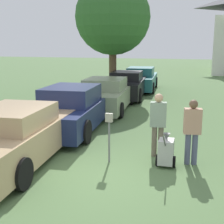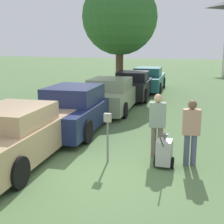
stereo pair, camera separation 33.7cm
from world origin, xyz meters
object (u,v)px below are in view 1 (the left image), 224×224
parked_car_tan (18,135)px  person_worker (158,121)px  parked_car_teal (141,79)px  parked_car_black (127,85)px  parking_meter (109,128)px  equipment_cart (166,151)px  parked_car_navy (73,109)px  person_supervisor (192,128)px  parked_car_sage (106,95)px

parked_car_tan → person_worker: 3.64m
person_worker → parked_car_teal: bearing=-82.8°
parked_car_tan → parked_car_black: parked_car_black is taller
parked_car_black → parking_meter: parked_car_black is taller
parked_car_tan → parking_meter: bearing=9.2°
parking_meter → parked_car_teal: bearing=99.9°
equipment_cart → parked_car_black: bearing=108.3°
parked_car_tan → parking_meter: (2.24, 0.66, 0.21)m
parked_car_teal → equipment_cart: size_ratio=5.24×
parked_car_teal → person_worker: bearing=-81.8°
parked_car_navy → person_supervisor: 4.71m
parked_car_black → parked_car_sage: bearing=-97.1°
parked_car_teal → person_supervisor: size_ratio=3.19×
parked_car_sage → person_supervisor: 6.99m
parking_meter → equipment_cart: 1.51m
parking_meter → person_worker: bearing=37.1°
parked_car_sage → parked_car_teal: 6.81m
person_supervisor → parked_car_sage: bearing=-64.3°
person_worker → equipment_cart: (0.33, -0.66, -0.58)m
parked_car_teal → parking_meter: 13.08m
parked_car_navy → person_supervisor: (4.22, -2.08, 0.21)m
person_worker → person_supervisor: bearing=153.4°
parked_car_black → parking_meter: size_ratio=3.89×
parked_car_sage → equipment_cart: 6.96m
parked_car_teal → parking_meter: bearing=-87.3°
parked_car_sage → person_worker: bearing=-64.9°
equipment_cart → parked_car_navy: bearing=143.4°
parked_car_sage → parked_car_navy: bearing=-97.1°
parked_car_teal → parking_meter: (2.24, -12.89, 0.20)m
parked_car_sage → parked_car_teal: bearing=82.9°
parked_car_tan → parked_car_black: size_ratio=1.04×
parked_car_navy → person_worker: bearing=-35.4°
parked_car_teal → person_worker: 12.52m
person_supervisor → parking_meter: bearing=3.2°
parked_car_black → equipment_cart: 10.12m
parked_car_black → parked_car_teal: 3.30m
parked_car_tan → equipment_cart: parked_car_tan is taller
equipment_cart → parking_meter: bearing=-176.4°
parked_car_sage → equipment_cart: size_ratio=5.02×
parked_car_black → equipment_cart: size_ratio=4.97×
parked_car_navy → equipment_cart: bearing=-40.9°
parked_car_teal → person_supervisor: (4.22, -12.37, 0.23)m
person_supervisor → equipment_cart: person_supervisor is taller
parked_car_tan → person_worker: bearing=16.8°
parked_car_tan → equipment_cart: bearing=5.5°
person_worker → equipment_cart: bearing=108.6°
parked_car_black → person_supervisor: size_ratio=3.02×
parked_car_tan → parked_car_navy: 3.25m
parked_car_navy → parked_car_black: 6.99m
parked_car_sage → person_supervisor: (4.22, -5.56, 0.24)m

